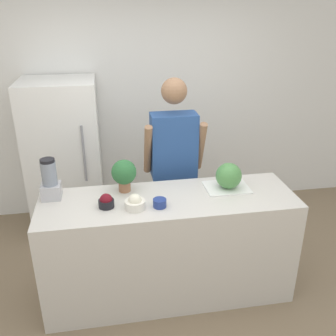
# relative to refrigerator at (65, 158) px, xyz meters

# --- Properties ---
(ground_plane) EXTENTS (14.00, 14.00, 0.00)m
(ground_plane) POSITION_rel_refrigerator_xyz_m (0.92, -1.60, -0.83)
(ground_plane) COLOR #7F6B51
(wall_back) EXTENTS (8.00, 0.06, 2.60)m
(wall_back) POSITION_rel_refrigerator_xyz_m (0.92, 0.38, 0.47)
(wall_back) COLOR white
(wall_back) RESTS_ON ground_plane
(counter_island) EXTENTS (2.06, 0.65, 0.93)m
(counter_island) POSITION_rel_refrigerator_xyz_m (0.92, -1.27, -0.37)
(counter_island) COLOR beige
(counter_island) RESTS_ON ground_plane
(refrigerator) EXTENTS (0.76, 0.69, 1.67)m
(refrigerator) POSITION_rel_refrigerator_xyz_m (0.00, 0.00, 0.00)
(refrigerator) COLOR white
(refrigerator) RESTS_ON ground_plane
(person) EXTENTS (0.56, 0.28, 1.78)m
(person) POSITION_rel_refrigerator_xyz_m (1.07, -0.68, 0.09)
(person) COLOR gray
(person) RESTS_ON ground_plane
(cutting_board) EXTENTS (0.36, 0.28, 0.01)m
(cutting_board) POSITION_rel_refrigerator_xyz_m (1.43, -1.18, 0.11)
(cutting_board) COLOR white
(cutting_board) RESTS_ON counter_island
(watermelon) EXTENTS (0.22, 0.22, 0.22)m
(watermelon) POSITION_rel_refrigerator_xyz_m (1.43, -1.19, 0.22)
(watermelon) COLOR #4C8C47
(watermelon) RESTS_ON cutting_board
(bowl_cherries) EXTENTS (0.12, 0.12, 0.11)m
(bowl_cherries) POSITION_rel_refrigerator_xyz_m (0.42, -1.33, 0.15)
(bowl_cherries) COLOR black
(bowl_cherries) RESTS_ON counter_island
(bowl_cream) EXTENTS (0.16, 0.16, 0.12)m
(bowl_cream) POSITION_rel_refrigerator_xyz_m (0.64, -1.39, 0.15)
(bowl_cream) COLOR white
(bowl_cream) RESTS_ON counter_island
(bowl_small_blue) EXTENTS (0.10, 0.10, 0.06)m
(bowl_small_blue) POSITION_rel_refrigerator_xyz_m (0.83, -1.39, 0.13)
(bowl_small_blue) COLOR navy
(bowl_small_blue) RESTS_ON counter_island
(blender) EXTENTS (0.15, 0.15, 0.33)m
(blender) POSITION_rel_refrigerator_xyz_m (-0.00, -1.10, 0.25)
(blender) COLOR #B7B7BC
(blender) RESTS_ON counter_island
(potted_plant) EXTENTS (0.20, 0.20, 0.27)m
(potted_plant) POSITION_rel_refrigerator_xyz_m (0.58, -1.08, 0.26)
(potted_plant) COLOR #996647
(potted_plant) RESTS_ON counter_island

